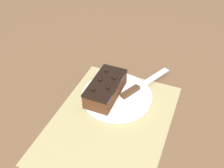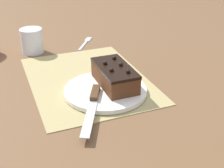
% 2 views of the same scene
% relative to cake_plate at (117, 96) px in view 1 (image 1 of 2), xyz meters
% --- Properties ---
extents(ground_plane, '(3.00, 3.00, 0.00)m').
position_rel_cake_plate_xyz_m(ground_plane, '(-0.10, -0.02, -0.01)').
color(ground_plane, brown).
extents(placemat_woven, '(0.46, 0.34, 0.00)m').
position_rel_cake_plate_xyz_m(placemat_woven, '(-0.10, -0.02, -0.01)').
color(placemat_woven, tan).
rests_on(placemat_woven, ground_plane).
extents(cake_plate, '(0.23, 0.23, 0.01)m').
position_rel_cake_plate_xyz_m(cake_plate, '(0.00, 0.00, 0.00)').
color(cake_plate, white).
rests_on(cake_plate, placemat_woven).
extents(chocolate_cake, '(0.17, 0.09, 0.07)m').
position_rel_cake_plate_xyz_m(chocolate_cake, '(-0.01, 0.03, 0.03)').
color(chocolate_cake, '#512D19').
rests_on(chocolate_cake, cake_plate).
extents(serving_knife, '(0.21, 0.12, 0.01)m').
position_rel_cake_plate_xyz_m(serving_knife, '(0.06, -0.05, 0.01)').
color(serving_knife, '#472D19').
rests_on(serving_knife, cake_plate).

